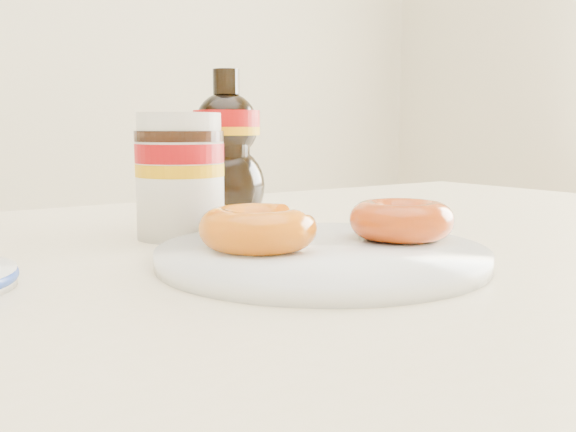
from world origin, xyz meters
TOP-DOWN VIEW (x-y plane):
  - dining_table at (0.00, 0.10)m, footprint 1.40×0.90m
  - plate at (-0.03, 0.03)m, footprint 0.28×0.28m
  - donut_bitten at (-0.08, 0.05)m, footprint 0.13×0.13m
  - donut_whole at (0.05, 0.02)m, footprint 0.11×0.11m
  - nutella_jar at (-0.08, 0.22)m, footprint 0.09×0.09m
  - syrup_bottle at (0.02, 0.28)m, footprint 0.12×0.11m

SIDE VIEW (x-z plane):
  - dining_table at x=0.00m, z-range 0.29..1.04m
  - plate at x=-0.03m, z-range 0.75..0.76m
  - donut_whole at x=0.05m, z-range 0.76..0.80m
  - donut_bitten at x=-0.08m, z-range 0.76..0.80m
  - nutella_jar at x=-0.08m, z-range 0.76..0.89m
  - syrup_bottle at x=0.02m, z-range 0.75..0.93m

